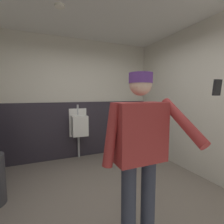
{
  "coord_description": "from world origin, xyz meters",
  "views": [
    {
      "loc": [
        -0.79,
        -1.87,
        1.46
      ],
      "look_at": [
        0.02,
        0.0,
        1.25
      ],
      "focal_mm": 26.54,
      "sensor_mm": 36.0,
      "label": 1
    }
  ],
  "objects": [
    {
      "name": "wall_back",
      "position": [
        0.0,
        2.03,
        1.36
      ],
      "size": [
        4.2,
        0.12,
        2.73
      ],
      "primitive_type": "cube",
      "color": "beige",
      "rests_on": "ground_plane"
    },
    {
      "name": "person",
      "position": [
        0.04,
        -0.61,
        0.98
      ],
      "size": [
        0.7,
        0.6,
        1.66
      ],
      "color": "#2D3342",
      "rests_on": "ground_plane"
    },
    {
      "name": "urinal_solo",
      "position": [
        -0.01,
        1.81,
        0.78
      ],
      "size": [
        0.4,
        0.34,
        1.24
      ],
      "color": "white",
      "rests_on": "ground_plane"
    },
    {
      "name": "downlight_far",
      "position": [
        -0.49,
        0.69,
        2.71
      ],
      "size": [
        0.14,
        0.14,
        0.03
      ],
      "primitive_type": "cylinder",
      "color": "white"
    },
    {
      "name": "wainscot_band_back",
      "position": [
        0.0,
        1.96,
        0.65
      ],
      "size": [
        3.6,
        0.03,
        1.3
      ],
      "primitive_type": "cube",
      "color": "#2D2833",
      "rests_on": "ground_plane"
    },
    {
      "name": "ground_plane",
      "position": [
        0.0,
        0.0,
        -0.02
      ],
      "size": [
        4.2,
        4.55,
        0.04
      ],
      "primitive_type": "cube",
      "color": "slate"
    },
    {
      "name": "cell_phone",
      "position": [
        0.33,
        -1.11,
        1.51
      ],
      "size": [
        0.06,
        0.03,
        0.11
      ],
      "primitive_type": "cube",
      "rotation": [
        0.08,
        0.0,
        -0.01
      ],
      "color": "black"
    },
    {
      "name": "wall_right",
      "position": [
        1.86,
        0.0,
        1.36
      ],
      "size": [
        0.12,
        4.55,
        2.73
      ],
      "primitive_type": "cube",
      "color": "beige",
      "rests_on": "ground_plane"
    }
  ]
}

